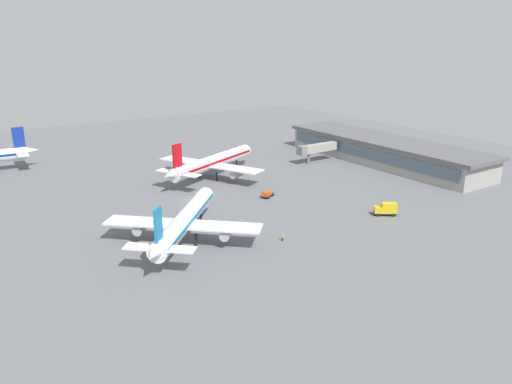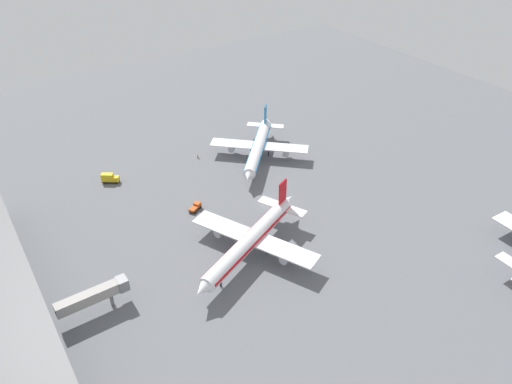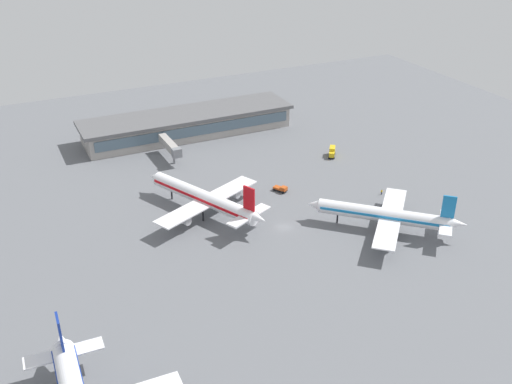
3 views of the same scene
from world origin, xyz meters
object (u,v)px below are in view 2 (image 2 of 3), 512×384
airplane_at_gate (259,146)px  catering_truck (110,178)px  pushback_tractor (196,207)px  airplane_taxiing (251,240)px  ground_crew_worker (198,156)px

airplane_at_gate → catering_truck: (-13.87, -49.48, -3.11)m
pushback_tractor → catering_truck: size_ratio=0.84×
airplane_taxiing → pushback_tractor: airplane_taxiing is taller
catering_truck → ground_crew_worker: size_ratio=3.39×
airplane_taxiing → catering_truck: bearing=-95.7°
ground_crew_worker → airplane_taxiing: bearing=73.5°
ground_crew_worker → airplane_at_gate: bearing=142.2°
catering_truck → airplane_at_gate: bearing=20.1°
airplane_taxiing → pushback_tractor: (-26.51, -2.82, -4.15)m
airplane_taxiing → pushback_tractor: size_ratio=9.13×
airplane_taxiing → catering_truck: (-55.50, -19.19, -3.42)m
airplane_taxiing → ground_crew_worker: size_ratio=26.02×
pushback_tractor → catering_truck: catering_truck is taller
airplane_taxiing → pushback_tractor: 26.98m
catering_truck → ground_crew_worker: (1.67, 31.62, -0.85)m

